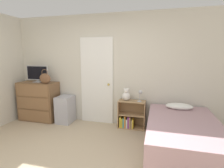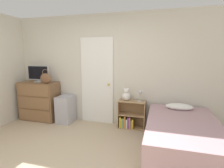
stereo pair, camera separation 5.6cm
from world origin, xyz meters
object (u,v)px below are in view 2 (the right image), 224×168
(bed, at_px, (182,137))
(tv, at_px, (38,73))
(dresser, at_px, (40,101))
(storage_bin, at_px, (66,109))
(bookshelf, at_px, (130,117))
(teddy_bear, at_px, (126,95))
(desk_lamp, at_px, (140,94))
(handbag, at_px, (46,78))

(bed, bearing_deg, tv, 167.30)
(dresser, relative_size, storage_bin, 1.49)
(bookshelf, xyz_separation_m, bed, (1.01, -0.81, 0.04))
(teddy_bear, distance_m, desk_lamp, 0.32)
(tv, distance_m, handbag, 0.37)
(storage_bin, distance_m, teddy_bear, 1.54)
(desk_lamp, relative_size, bed, 0.13)
(storage_bin, relative_size, desk_lamp, 2.51)
(teddy_bear, bearing_deg, bed, -36.21)
(storage_bin, bearing_deg, bed, -15.80)
(storage_bin, height_order, teddy_bear, teddy_bear)
(teddy_bear, bearing_deg, dresser, -177.77)
(bed, bearing_deg, teddy_bear, 143.79)
(tv, xyz_separation_m, desk_lamp, (2.53, 0.02, -0.37))
(storage_bin, distance_m, bookshelf, 1.57)
(dresser, bearing_deg, desk_lamp, 1.09)
(desk_lamp, height_order, bed, desk_lamp)
(tv, height_order, bed, tv)
(bookshelf, bearing_deg, bed, -38.54)
(handbag, distance_m, storage_bin, 0.88)
(teddy_bear, height_order, bed, teddy_bear)
(tv, relative_size, bed, 0.31)
(tv, relative_size, desk_lamp, 2.29)
(tv, distance_m, storage_bin, 1.13)
(bookshelf, relative_size, desk_lamp, 2.44)
(bookshelf, distance_m, teddy_bear, 0.51)
(teddy_bear, distance_m, bed, 1.44)
(bookshelf, height_order, teddy_bear, teddy_bear)
(handbag, xyz_separation_m, teddy_bear, (1.89, 0.21, -0.34))
(dresser, xyz_separation_m, teddy_bear, (2.21, 0.09, 0.27))
(handbag, height_order, bookshelf, handbag)
(dresser, bearing_deg, tv, 103.90)
(tv, xyz_separation_m, storage_bin, (0.74, -0.02, -0.85))
(teddy_bear, bearing_deg, desk_lamp, -6.95)
(dresser, distance_m, storage_bin, 0.75)
(storage_bin, bearing_deg, desk_lamp, 1.23)
(desk_lamp, xyz_separation_m, bed, (0.79, -0.77, -0.52))
(teddy_bear, bearing_deg, handbag, -173.59)
(bookshelf, height_order, desk_lamp, desk_lamp)
(bookshelf, distance_m, desk_lamp, 0.61)
(tv, xyz_separation_m, teddy_bear, (2.21, 0.06, -0.43))
(tv, relative_size, handbag, 1.73)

